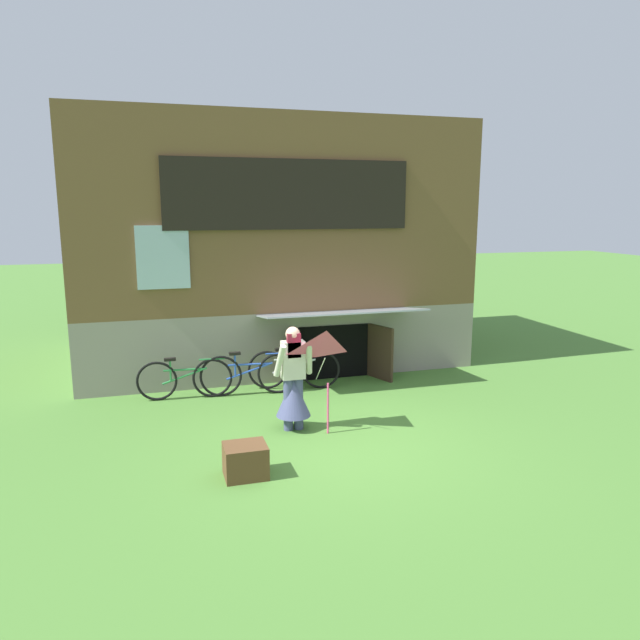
# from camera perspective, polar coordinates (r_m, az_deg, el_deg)

# --- Properties ---
(ground_plane) EXTENTS (60.00, 60.00, 0.00)m
(ground_plane) POSITION_cam_1_polar(r_m,az_deg,el_deg) (8.66, 1.92, -11.49)
(ground_plane) COLOR #4C7F33
(log_house) EXTENTS (7.78, 5.80, 5.00)m
(log_house) POSITION_cam_1_polar(r_m,az_deg,el_deg) (13.21, -5.33, 7.39)
(log_house) COLOR gray
(log_house) RESTS_ON ground_plane
(person) EXTENTS (0.61, 0.52, 1.58)m
(person) POSITION_cam_1_polar(r_m,az_deg,el_deg) (8.81, -2.61, -6.51)
(person) COLOR #474C75
(person) RESTS_ON ground_plane
(kite) EXTENTS (0.79, 0.77, 1.52)m
(kite) POSITION_cam_1_polar(r_m,az_deg,el_deg) (8.30, 0.64, -3.45)
(kite) COLOR #E54C7F
(kite) RESTS_ON ground_plane
(bicycle_silver) EXTENTS (1.65, 0.48, 0.77)m
(bicycle_silver) POSITION_cam_1_polar(r_m,az_deg,el_deg) (10.85, -2.55, -4.75)
(bicycle_silver) COLOR black
(bicycle_silver) RESTS_ON ground_plane
(bicycle_blue) EXTENTS (1.75, 0.22, 0.80)m
(bicycle_blue) POSITION_cam_1_polar(r_m,az_deg,el_deg) (10.55, -6.84, -5.21)
(bicycle_blue) COLOR black
(bicycle_blue) RESTS_ON ground_plane
(bicycle_green) EXTENTS (1.64, 0.18, 0.75)m
(bicycle_green) POSITION_cam_1_polar(r_m,az_deg,el_deg) (10.54, -12.98, -5.56)
(bicycle_green) COLOR black
(bicycle_green) RESTS_ON ground_plane
(wooden_crate) EXTENTS (0.53, 0.45, 0.41)m
(wooden_crate) POSITION_cam_1_polar(r_m,az_deg,el_deg) (7.55, -7.24, -13.37)
(wooden_crate) COLOR brown
(wooden_crate) RESTS_ON ground_plane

